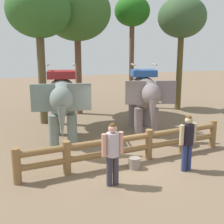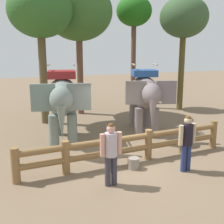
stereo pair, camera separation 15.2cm
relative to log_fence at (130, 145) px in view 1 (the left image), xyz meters
The scene contains 11 objects.
ground_plane 0.60m from the log_fence, 90.00° to the right, with size 60.00×60.00×0.00m, color #756048.
log_fence is the anchor object (origin of this frame).
elephant_near_left 3.55m from the log_fence, 118.02° to the left, with size 2.35×3.75×3.14m.
elephant_center 3.83m from the log_fence, 54.92° to the left, with size 2.46×3.66×3.07m.
tourist_woman_in_black 1.80m from the log_fence, 131.86° to the right, with size 0.64×0.36×1.80m.
tourist_man_in_blue 1.89m from the log_fence, 42.86° to the right, with size 0.63×0.38×1.78m.
tree_far_left 10.37m from the log_fence, 45.71° to the left, with size 2.80×2.80×6.67m.
tree_back_center 9.24m from the log_fence, 86.60° to the left, with size 3.69×3.69×7.22m.
tree_far_right 10.65m from the log_fence, 64.04° to the left, with size 2.15×2.15×6.82m.
tree_deep_back 8.15m from the log_fence, 105.78° to the left, with size 3.06×3.06×6.79m.
feed_bucket 0.66m from the log_fence, 99.83° to the right, with size 0.38×0.38×0.36m.
Camera 1 is at (-4.03, -8.26, 3.79)m, focal length 46.79 mm.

